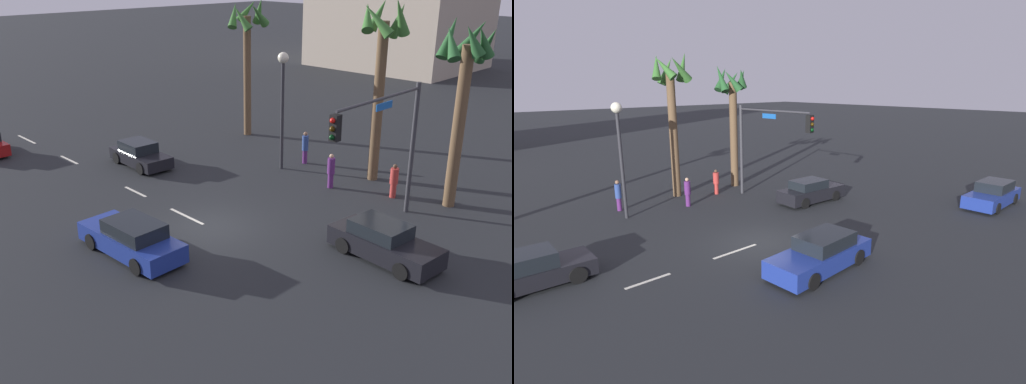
# 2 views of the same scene
# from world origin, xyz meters

# --- Properties ---
(ground_plane) EXTENTS (220.00, 220.00, 0.00)m
(ground_plane) POSITION_xyz_m (0.00, 0.00, 0.00)
(ground_plane) COLOR #232628
(lane_stripe_2) EXTENTS (1.80, 0.14, 0.01)m
(lane_stripe_2) POSITION_xyz_m (-5.60, 0.00, 0.01)
(lane_stripe_2) COLOR silver
(lane_stripe_2) RESTS_ON ground_plane
(lane_stripe_3) EXTENTS (2.32, 0.14, 0.01)m
(lane_stripe_3) POSITION_xyz_m (-1.52, 0.00, 0.01)
(lane_stripe_3) COLOR silver
(lane_stripe_3) RESTS_ON ground_plane
(car_0) EXTENTS (4.78, 2.04, 1.42)m
(car_0) POSITION_xyz_m (-0.11, -3.64, 0.65)
(car_0) COLOR navy
(car_0) RESTS_ON ground_plane
(car_2) EXTENTS (4.67, 1.89, 1.48)m
(car_2) POSITION_xyz_m (14.05, -4.90, 0.68)
(car_2) COLOR navy
(car_2) RESTS_ON ground_plane
(car_3) EXTENTS (3.96, 1.84, 1.32)m
(car_3) POSITION_xyz_m (-8.79, 2.41, 0.61)
(car_3) COLOR black
(car_3) RESTS_ON ground_plane
(car_4) EXTENTS (4.37, 1.94, 1.41)m
(car_4) POSITION_xyz_m (6.65, 2.98, 0.65)
(car_4) COLOR black
(car_4) RESTS_ON ground_plane
(traffic_signal) EXTENTS (0.52, 6.04, 5.79)m
(traffic_signal) POSITION_xyz_m (4.89, 5.29, 4.00)
(traffic_signal) COLOR #38383D
(traffic_signal) RESTS_ON ground_plane
(streetlamp) EXTENTS (0.56, 0.56, 6.18)m
(streetlamp) POSITION_xyz_m (-3.10, 7.60, 4.33)
(streetlamp) COLOR #2D2D33
(streetlamp) RESTS_ON ground_plane
(pedestrian_0) EXTENTS (0.48, 0.48, 1.65)m
(pedestrian_0) POSITION_xyz_m (3.41, 8.43, 0.86)
(pedestrian_0) COLOR #BF3833
(pedestrian_0) RESTS_ON ground_plane
(pedestrian_1) EXTENTS (0.47, 0.47, 1.79)m
(pedestrian_1) POSITION_xyz_m (-2.83, 9.18, 0.95)
(pedestrian_1) COLOR #59266B
(pedestrian_1) RESTS_ON ground_plane
(pedestrian_2) EXTENTS (0.51, 0.51, 1.74)m
(pedestrian_2) POSITION_xyz_m (0.56, 7.29, 0.91)
(pedestrian_2) COLOR #59266B
(pedestrian_2) RESTS_ON ground_plane
(palm_tree_1) EXTENTS (2.47, 2.56, 9.00)m
(palm_tree_1) POSITION_xyz_m (1.28, 9.77, 6.17)
(palm_tree_1) COLOR brown
(palm_tree_1) RESTS_ON ground_plane
(palm_tree_2) EXTENTS (2.38, 2.56, 8.37)m
(palm_tree_2) POSITION_xyz_m (5.69, 9.51, 5.81)
(palm_tree_2) COLOR brown
(palm_tree_2) RESTS_ON ground_plane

